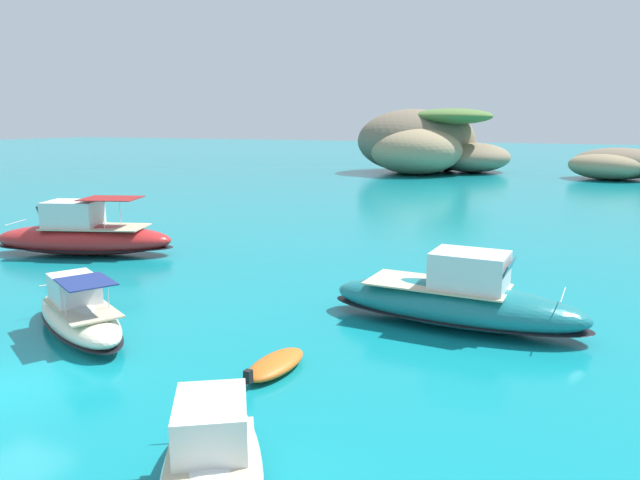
# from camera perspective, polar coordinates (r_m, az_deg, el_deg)

# --- Properties ---
(ground_plane) EXTENTS (400.00, 400.00, 0.00)m
(ground_plane) POSITION_cam_1_polar(r_m,az_deg,el_deg) (18.76, -28.03, -12.56)
(ground_plane) COLOR #0F7F89
(islet_large) EXTENTS (24.28, 23.29, 8.98)m
(islet_large) POSITION_cam_1_polar(r_m,az_deg,el_deg) (87.31, 10.45, 9.05)
(islet_large) COLOR #84755B
(islet_large) RESTS_ON ground
(islet_small) EXTENTS (16.85, 12.33, 4.17)m
(islet_small) POSITION_cam_1_polar(r_m,az_deg,el_deg) (83.74, 27.39, 6.54)
(islet_small) COLOR #84755B
(islet_small) RESTS_ON ground
(motorboat_cream) EXTENTS (6.83, 4.95, 2.10)m
(motorboat_cream) POSITION_cam_1_polar(r_m,az_deg,el_deg) (22.11, -22.32, -6.64)
(motorboat_cream) COLOR beige
(motorboat_cream) RESTS_ON ground
(motorboat_red) EXTENTS (10.46, 6.15, 3.14)m
(motorboat_red) POSITION_cam_1_polar(r_m,az_deg,el_deg) (34.83, -21.99, 0.32)
(motorboat_red) COLOR red
(motorboat_red) RESTS_ON ground
(motorboat_teal) EXTENTS (9.37, 3.19, 2.73)m
(motorboat_teal) POSITION_cam_1_polar(r_m,az_deg,el_deg) (21.68, 13.08, -5.74)
(motorboat_teal) COLOR #19727A
(motorboat_teal) RESTS_ON ground
(motorboat_white) EXTENTS (5.22, 6.68, 1.96)m
(motorboat_white) POSITION_cam_1_polar(r_m,az_deg,el_deg) (12.22, -10.42, -21.14)
(motorboat_white) COLOR white
(motorboat_white) RESTS_ON ground
(dinghy_tender) EXTENTS (1.27, 2.84, 0.58)m
(dinghy_tender) POSITION_cam_1_polar(r_m,az_deg,el_deg) (17.63, -4.34, -11.91)
(dinghy_tender) COLOR orange
(dinghy_tender) RESTS_ON ground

